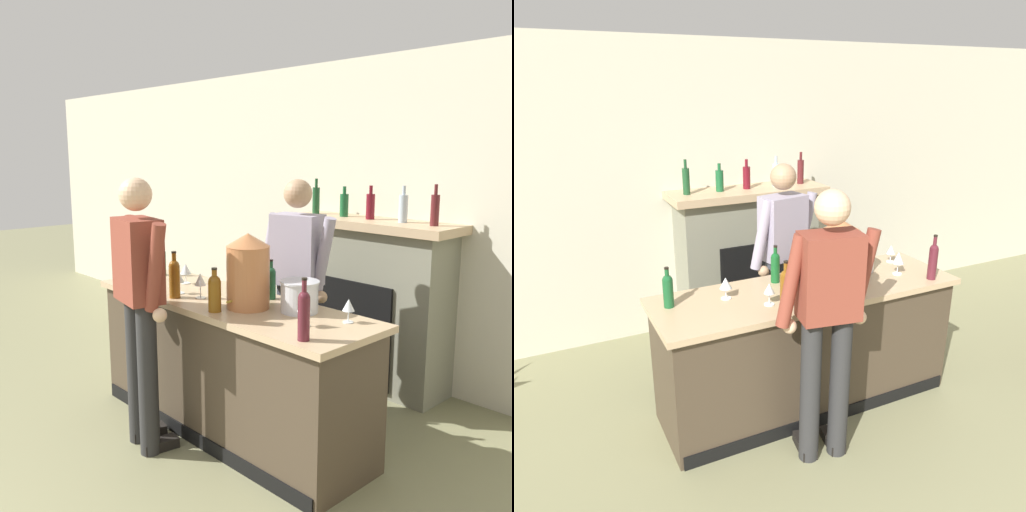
# 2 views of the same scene
# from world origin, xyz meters

# --- Properties ---
(wall_back_panel) EXTENTS (12.00, 0.07, 2.75)m
(wall_back_panel) POSITION_xyz_m (0.00, 4.58, 1.38)
(wall_back_panel) COLOR beige
(wall_back_panel) RESTS_ON ground_plane
(bar_counter) EXTENTS (2.27, 0.71, 0.95)m
(bar_counter) POSITION_xyz_m (-0.15, 2.88, 0.48)
(bar_counter) COLOR #423628
(bar_counter) RESTS_ON ground_plane
(fireplace_stone) EXTENTS (1.52, 0.52, 1.72)m
(fireplace_stone) POSITION_xyz_m (0.00, 4.32, 0.72)
(fireplace_stone) COLOR gray
(fireplace_stone) RESTS_ON ground_plane
(potted_plant_corner) EXTENTS (0.43, 0.50, 0.71)m
(potted_plant_corner) POSITION_xyz_m (-2.68, 3.77, 0.29)
(potted_plant_corner) COLOR #A3643E
(potted_plant_corner) RESTS_ON ground_plane
(person_customer) EXTENTS (0.65, 0.35, 1.80)m
(person_customer) POSITION_xyz_m (-0.35, 2.31, 1.00)
(person_customer) COLOR #292829
(person_customer) RESTS_ON ground_plane
(person_bartender) EXTENTS (0.65, 0.36, 1.76)m
(person_bartender) POSITION_xyz_m (-0.05, 3.47, 0.98)
(person_bartender) COLOR #3B3D46
(person_bartender) RESTS_ON ground_plane
(copper_dispenser) EXTENTS (0.29, 0.32, 0.49)m
(copper_dispenser) POSITION_xyz_m (0.09, 2.85, 1.20)
(copper_dispenser) COLOR #B26D40
(copper_dispenser) RESTS_ON bar_counter
(ice_bucket_steel) EXTENTS (0.25, 0.25, 0.20)m
(ice_bucket_steel) POSITION_xyz_m (0.39, 3.02, 1.05)
(ice_bucket_steel) COLOR silver
(ice_bucket_steel) RESTS_ON bar_counter
(wine_bottle_port_short) EXTENTS (0.08, 0.08, 0.29)m
(wine_bottle_port_short) POSITION_xyz_m (0.01, 2.63, 1.08)
(wine_bottle_port_short) COLOR brown
(wine_bottle_port_short) RESTS_ON bar_counter
(wine_bottle_rose_blush) EXTENTS (0.07, 0.07, 0.28)m
(wine_bottle_rose_blush) POSITION_xyz_m (-1.14, 3.01, 1.08)
(wine_bottle_rose_blush) COLOR #174F27
(wine_bottle_rose_blush) RESTS_ON bar_counter
(wine_bottle_merlot_tall) EXTENTS (0.07, 0.07, 0.29)m
(wine_bottle_merlot_tall) POSITION_xyz_m (-0.31, 3.09, 1.08)
(wine_bottle_merlot_tall) COLOR #135323
(wine_bottle_merlot_tall) RESTS_ON bar_counter
(wine_bottle_riesling_slim) EXTENTS (0.07, 0.07, 0.28)m
(wine_bottle_riesling_slim) POSITION_xyz_m (0.03, 3.12, 1.08)
(wine_bottle_riesling_slim) COLOR #1B4E2F
(wine_bottle_riesling_slim) RESTS_ON bar_counter
(wine_bottle_burgundy_dark) EXTENTS (0.08, 0.08, 0.33)m
(wine_bottle_burgundy_dark) POSITION_xyz_m (-0.45, 2.65, 1.10)
(wine_bottle_burgundy_dark) COLOR brown
(wine_bottle_burgundy_dark) RESTS_ON bar_counter
(wine_bottle_chardonnay_pale) EXTENTS (0.07, 0.07, 0.35)m
(wine_bottle_chardonnay_pale) POSITION_xyz_m (0.78, 2.63, 1.10)
(wine_bottle_chardonnay_pale) COLOR #531C26
(wine_bottle_chardonnay_pale) RESTS_ON bar_counter
(wine_glass_back_row) EXTENTS (0.08, 0.08, 0.18)m
(wine_glass_back_row) POSITION_xyz_m (-0.32, 2.77, 1.08)
(wine_glass_back_row) COLOR silver
(wine_glass_back_row) RESTS_ON bar_counter
(wine_glass_front_right) EXTENTS (0.07, 0.07, 0.15)m
(wine_glass_front_right) POSITION_xyz_m (-0.53, 2.75, 1.06)
(wine_glass_front_right) COLOR silver
(wine_glass_front_right) RESTS_ON bar_counter
(wine_glass_front_left) EXTENTS (0.07, 0.07, 0.14)m
(wine_glass_front_left) POSITION_xyz_m (0.74, 3.06, 1.05)
(wine_glass_front_left) COLOR silver
(wine_glass_front_left) RESTS_ON bar_counter
(wine_glass_mid_counter) EXTENTS (0.08, 0.08, 0.15)m
(wine_glass_mid_counter) POSITION_xyz_m (-0.75, 2.97, 1.06)
(wine_glass_mid_counter) COLOR silver
(wine_glass_mid_counter) RESTS_ON bar_counter
(wine_glass_by_dispenser) EXTENTS (0.09, 0.09, 0.18)m
(wine_glass_by_dispenser) POSITION_xyz_m (0.61, 2.82, 1.08)
(wine_glass_by_dispenser) COLOR silver
(wine_glass_by_dispenser) RESTS_ON bar_counter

